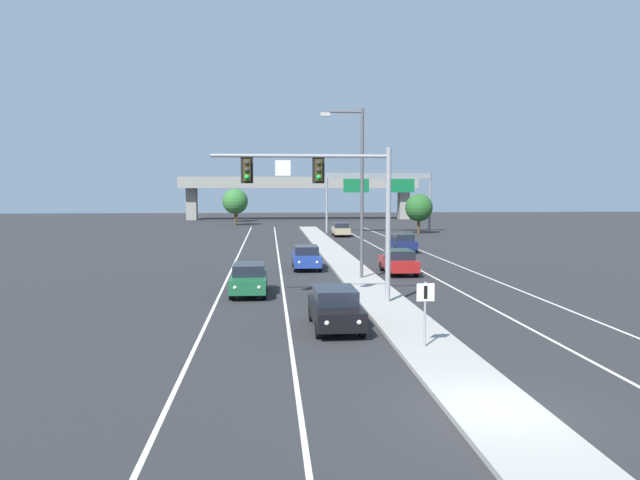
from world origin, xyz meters
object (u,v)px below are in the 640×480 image
Objects in this scene: highway_sign_gantry at (379,183)px; tree_far_left_a at (235,201)px; car_oncoming_black at (335,308)px; car_receding_tan at (341,229)px; car_oncoming_green at (249,279)px; car_receding_navy at (402,242)px; median_sign_post at (425,304)px; tree_far_right_a at (419,208)px; tree_far_left_b at (237,203)px; street_lamp_median at (358,183)px; car_oncoming_blue at (306,257)px; overhead_signal_mast at (331,190)px; car_receding_red at (399,261)px.

tree_far_left_a is (-18.74, 17.86, -2.54)m from highway_sign_gantry.
highway_sign_gantry is at bearing 78.06° from car_oncoming_black.
car_receding_tan is (5.71, 47.13, 0.00)m from car_oncoming_black.
car_oncoming_green is 1.00× the size of car_receding_navy.
median_sign_post is at bearing -82.06° from tree_far_left_a.
car_oncoming_black is at bearing -101.94° from highway_sign_gantry.
tree_far_right_a is (13.13, 54.28, 1.59)m from median_sign_post.
car_receding_navy is 54.29m from tree_far_left_b.
tree_far_right_a is at bearing 76.40° from median_sign_post.
tree_far_left_a is (-7.67, 70.23, 2.80)m from car_oncoming_black.
street_lamp_median is 68.84m from tree_far_left_b.
tree_far_right_a is (4.69, -1.68, -2.99)m from highway_sign_gantry.
tree_far_right_a is 30.52m from tree_far_left_a.
car_oncoming_green is at bearing -103.45° from car_receding_tan.
car_receding_tan is at bearing 100.31° from car_receding_navy.
street_lamp_median is 2.23× the size of car_oncoming_black.
median_sign_post is 33.37m from car_receding_navy.
car_oncoming_blue is 0.34× the size of highway_sign_gantry.
tree_far_left_a is (-16.65, 41.07, 2.80)m from car_receding_navy.
overhead_signal_mast is 42.95m from car_receding_tan.
tree_far_left_b is 10.45m from tree_far_left_a.
car_oncoming_black is 1.00× the size of car_receding_navy.
tree_far_left_a is (-10.40, 57.51, -2.17)m from street_lamp_median.
highway_sign_gantry reaches higher than car_receding_tan.
car_receding_red is (5.41, 10.39, -4.55)m from overhead_signal_mast.
car_receding_navy is 44.40m from tree_far_left_a.
car_oncoming_green is 24.50m from car_receding_navy.
car_oncoming_green and car_receding_tan have the same top height.
car_receding_tan is (5.40, 42.37, -4.55)m from overhead_signal_mast.
highway_sign_gantry is at bearing 81.42° from median_sign_post.
car_receding_tan is at bearing 78.78° from car_oncoming_blue.
car_oncoming_green is at bearing 118.01° from median_sign_post.
car_receding_tan is 26.84m from tree_far_left_a.
car_oncoming_black is at bearing 126.29° from median_sign_post.
car_oncoming_black is (-0.31, -4.76, -4.55)m from overhead_signal_mast.
tree_far_left_a reaches higher than median_sign_post.
tree_far_left_a is (-23.44, 19.54, 0.45)m from tree_far_right_a.
tree_far_left_a is (0.32, -10.44, 0.40)m from tree_far_left_b.
overhead_signal_mast reaches higher than tree_far_right_a.
car_receding_navy is at bearing -67.93° from tree_far_left_a.
car_receding_red and car_receding_navy have the same top height.
tree_far_left_a is at bearing 93.74° from car_oncoming_green.
highway_sign_gantry reaches higher than car_oncoming_blue.
tree_far_left_b reaches higher than car_receding_navy.
overhead_signal_mast is 1.85× the size of car_oncoming_blue.
car_oncoming_black is at bearing -89.87° from car_oncoming_blue.
highway_sign_gantry reaches higher than car_oncoming_black.
median_sign_post is 19.01m from car_receding_red.
car_receding_red is at bearing -89.99° from car_receding_tan.
car_oncoming_black is at bearing -110.68° from car_receding_red.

